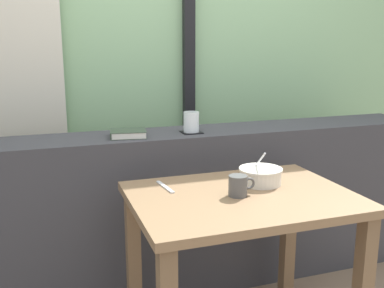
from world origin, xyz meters
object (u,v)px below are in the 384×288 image
(coaster_square, at_px, (191,132))
(fork_utensil, at_px, (165,187))
(closed_book, at_px, (128,134))
(ceramic_mug, at_px, (238,186))
(breakfast_table, at_px, (241,224))
(juice_glass, at_px, (191,123))
(soup_bowl, at_px, (260,176))

(coaster_square, height_order, fork_utensil, coaster_square)
(coaster_square, height_order, closed_book, closed_book)
(coaster_square, distance_m, ceramic_mug, 0.58)
(breakfast_table, distance_m, coaster_square, 0.63)
(coaster_square, distance_m, juice_glass, 0.05)
(coaster_square, distance_m, closed_book, 0.33)
(closed_book, bearing_deg, coaster_square, -0.38)
(juice_glass, relative_size, closed_book, 0.54)
(coaster_square, distance_m, soup_bowl, 0.50)
(juice_glass, xyz_separation_m, closed_book, (-0.33, 0.00, -0.03))
(soup_bowl, height_order, fork_utensil, soup_bowl)
(breakfast_table, bearing_deg, juice_glass, 92.90)
(closed_book, bearing_deg, juice_glass, -0.38)
(ceramic_mug, bearing_deg, closed_book, 120.23)
(ceramic_mug, bearing_deg, juice_glass, 90.50)
(coaster_square, distance_m, fork_utensil, 0.47)
(ceramic_mug, bearing_deg, fork_utensil, 141.84)
(breakfast_table, xyz_separation_m, coaster_square, (-0.03, 0.56, 0.29))
(juice_glass, distance_m, closed_book, 0.33)
(closed_book, height_order, soup_bowl, closed_book)
(juice_glass, bearing_deg, soup_bowl, -70.41)
(soup_bowl, bearing_deg, coaster_square, 109.59)
(juice_glass, height_order, closed_book, juice_glass)
(soup_bowl, bearing_deg, fork_utensil, 168.41)
(closed_book, bearing_deg, fork_utensil, -77.59)
(breakfast_table, height_order, coaster_square, coaster_square)
(coaster_square, relative_size, ceramic_mug, 0.88)
(breakfast_table, xyz_separation_m, ceramic_mug, (-0.02, -0.01, 0.17))
(juice_glass, xyz_separation_m, ceramic_mug, (0.01, -0.57, -0.16))
(breakfast_table, height_order, ceramic_mug, ceramic_mug)
(soup_bowl, xyz_separation_m, fork_utensil, (-0.41, 0.08, -0.03))
(soup_bowl, height_order, ceramic_mug, soup_bowl)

